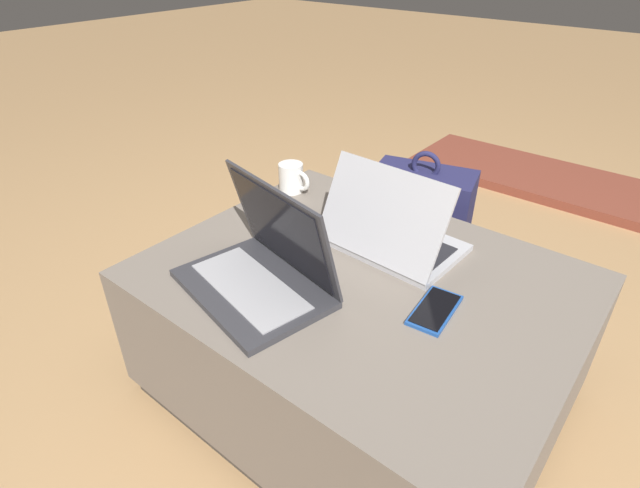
# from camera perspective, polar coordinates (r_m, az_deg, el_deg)

# --- Properties ---
(ground_plane) EXTENTS (14.00, 14.00, 0.00)m
(ground_plane) POSITION_cam_1_polar(r_m,az_deg,el_deg) (1.46, 4.06, -16.38)
(ground_plane) COLOR tan
(ottoman) EXTENTS (0.99, 0.78, 0.40)m
(ottoman) POSITION_cam_1_polar(r_m,az_deg,el_deg) (1.32, 4.39, -10.51)
(ottoman) COLOR #3D3832
(ottoman) RESTS_ON ground_plane
(laptop_near) EXTENTS (0.39, 0.31, 0.25)m
(laptop_near) POSITION_cam_1_polar(r_m,az_deg,el_deg) (1.13, -6.62, -2.70)
(laptop_near) COLOR #333338
(laptop_near) RESTS_ON ottoman
(laptop_far) EXTENTS (0.34, 0.25, 0.22)m
(laptop_far) POSITION_cam_1_polar(r_m,az_deg,el_deg) (1.27, 8.01, 1.23)
(laptop_far) COLOR #B7B7BC
(laptop_far) RESTS_ON ottoman
(cell_phone) EXTENTS (0.09, 0.16, 0.01)m
(cell_phone) POSITION_cam_1_polar(r_m,az_deg,el_deg) (1.10, 13.00, -7.34)
(cell_phone) COLOR #1E4C9E
(cell_phone) RESTS_ON ottoman
(backpack) EXTENTS (0.35, 0.28, 0.53)m
(backpack) POSITION_cam_1_polar(r_m,az_deg,el_deg) (1.72, 11.15, 0.91)
(backpack) COLOR #23234C
(backpack) RESTS_ON ground_plane
(coffee_mug) EXTENTS (0.11, 0.08, 0.09)m
(coffee_mug) POSITION_cam_1_polar(r_m,az_deg,el_deg) (1.56, -3.22, 7.56)
(coffee_mug) COLOR white
(coffee_mug) RESTS_ON ottoman
(fireplace_hearth) EXTENTS (1.40, 0.50, 0.04)m
(fireplace_hearth) POSITION_cam_1_polar(r_m,az_deg,el_deg) (2.80, 25.10, 6.50)
(fireplace_hearth) COLOR brown
(fireplace_hearth) RESTS_ON ground_plane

